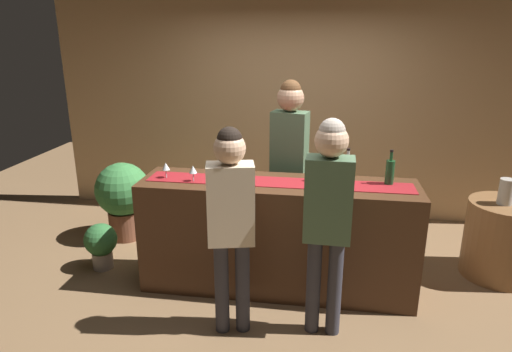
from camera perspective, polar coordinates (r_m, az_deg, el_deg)
ground_plane at (r=4.32m, az=2.59°, el=-13.65°), size 10.00×10.00×0.00m
back_wall at (r=5.63m, az=4.97°, el=9.56°), size 6.00×0.12×2.90m
bar_counter at (r=4.08m, az=2.69°, el=-7.58°), size 2.41×0.60×1.01m
counter_runner_cloth at (r=3.88m, az=2.79°, el=-0.79°), size 2.29×0.28×0.01m
wine_bottle_green at (r=3.97m, az=16.55°, el=0.53°), size 0.07×0.07×0.30m
wine_bottle_clear at (r=3.93m, az=11.45°, el=0.77°), size 0.07×0.07×0.30m
wine_glass_near_customer at (r=3.91m, az=-7.96°, el=0.76°), size 0.07×0.07×0.14m
wine_glass_mid_counter at (r=4.04m, az=-11.33°, el=1.15°), size 0.07×0.07×0.14m
wine_glass_far_end at (r=3.91m, az=7.26°, el=0.78°), size 0.07×0.07×0.14m
bartender at (r=4.40m, az=4.23°, el=3.26°), size 0.37×0.27×1.83m
customer_sipping at (r=3.29m, az=9.09°, el=-3.89°), size 0.35×0.24×1.69m
customer_browsing at (r=3.29m, az=-3.20°, el=-4.59°), size 0.38×0.27×1.63m
round_side_table at (r=4.90m, az=28.64°, el=-7.07°), size 0.68×0.68×0.74m
vase_on_side_table at (r=4.70m, az=29.04°, el=-1.74°), size 0.13×0.13×0.24m
potted_plant_tall at (r=5.25m, az=-16.45°, el=-2.35°), size 0.60×0.60×0.88m
potted_plant_small at (r=4.73m, az=-19.00°, el=-8.00°), size 0.32×0.32×0.47m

